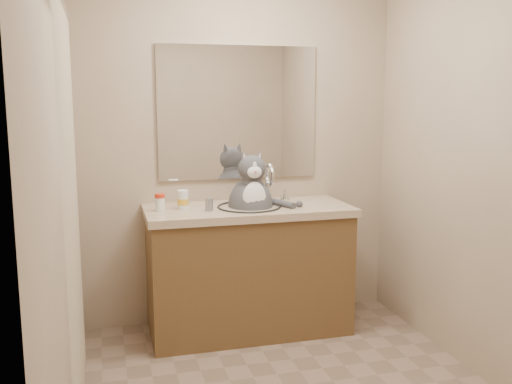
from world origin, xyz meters
TOP-DOWN VIEW (x-y plane):
  - room at (0.00, 0.00)m, footprint 2.22×2.52m
  - vanity at (0.00, 0.96)m, footprint 1.34×0.59m
  - mirror at (0.00, 1.24)m, footprint 1.10×0.02m
  - shower_curtain at (-1.05, 0.10)m, footprint 0.02×1.30m
  - cat at (0.02, 0.96)m, footprint 0.41×0.34m
  - pill_bottle_redcap at (-0.57, 0.96)m, footprint 0.08×0.08m
  - pill_bottle_orange at (-0.42, 0.98)m, footprint 0.09×0.09m
  - grey_canister at (-0.27, 0.89)m, footprint 0.05×0.05m

SIDE VIEW (x-z plane):
  - vanity at x=0.00m, z-range -0.12..1.00m
  - cat at x=0.02m, z-range 0.59..1.17m
  - grey_canister at x=-0.27m, z-range 0.85..0.93m
  - pill_bottle_redcap at x=-0.57m, z-range 0.85..0.96m
  - pill_bottle_orange at x=-0.42m, z-range 0.85..0.97m
  - shower_curtain at x=-1.05m, z-range 0.06..2.00m
  - room at x=0.00m, z-range -0.01..2.41m
  - mirror at x=0.00m, z-range 1.00..1.90m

